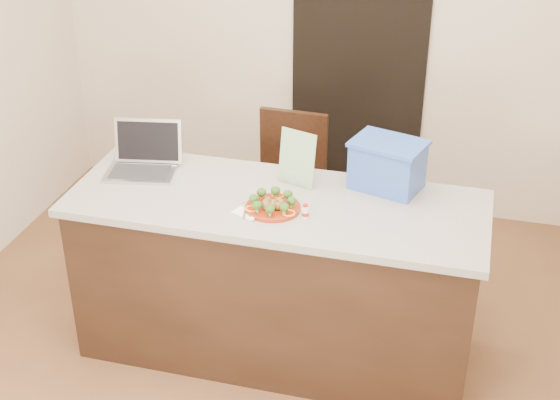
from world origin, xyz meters
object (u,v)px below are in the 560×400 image
(laptop, at_px, (144,157))
(chair, at_px, (289,180))
(plate, at_px, (273,207))
(blue_box, at_px, (387,165))
(island, at_px, (276,277))
(napkin, at_px, (250,211))
(yogurt_bottle, at_px, (305,212))

(laptop, bearing_deg, chair, 42.40)
(plate, xyz_separation_m, chair, (-0.18, 1.01, -0.39))
(blue_box, distance_m, chair, 1.06)
(island, relative_size, napkin, 15.63)
(laptop, height_order, chair, laptop)
(chair, bearing_deg, plate, -77.61)
(napkin, relative_size, yogurt_bottle, 1.82)
(yogurt_bottle, xyz_separation_m, blue_box, (0.32, 0.40, 0.10))
(napkin, bearing_deg, chair, 94.23)
(plate, bearing_deg, napkin, -152.81)
(yogurt_bottle, height_order, chair, yogurt_bottle)
(plate, distance_m, blue_box, 0.62)
(napkin, xyz_separation_m, yogurt_bottle, (0.27, 0.01, 0.03))
(plate, relative_size, chair, 0.28)
(island, relative_size, chair, 2.15)
(napkin, bearing_deg, island, 58.15)
(island, height_order, blue_box, blue_box)
(napkin, bearing_deg, yogurt_bottle, 2.01)
(island, height_order, yogurt_bottle, yogurt_bottle)
(napkin, bearing_deg, plate, 27.19)
(yogurt_bottle, distance_m, chair, 1.18)
(yogurt_bottle, bearing_deg, napkin, -177.99)
(yogurt_bottle, bearing_deg, chair, 108.19)
(plate, distance_m, yogurt_bottle, 0.18)
(island, xyz_separation_m, chair, (-0.17, 0.92, 0.08))
(blue_box, bearing_deg, chair, 151.93)
(chair, bearing_deg, napkin, -83.26)
(island, bearing_deg, plate, -84.65)
(napkin, bearing_deg, blue_box, 35.07)
(napkin, distance_m, yogurt_bottle, 0.27)
(island, xyz_separation_m, napkin, (-0.09, -0.14, 0.46))
(island, relative_size, plate, 7.69)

